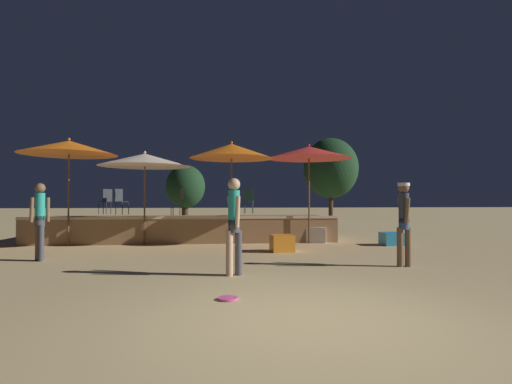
# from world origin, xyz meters

# --- Properties ---
(ground_plane) EXTENTS (120.00, 120.00, 0.00)m
(ground_plane) POSITION_xyz_m (0.00, 0.00, 0.00)
(ground_plane) COLOR tan
(wooden_deck) EXTENTS (9.87, 3.04, 0.87)m
(wooden_deck) POSITION_xyz_m (-2.06, 9.50, 0.39)
(wooden_deck) COLOR olive
(wooden_deck) RESTS_ON ground
(patio_umbrella_0) EXTENTS (2.82, 2.82, 3.25)m
(patio_umbrella_0) POSITION_xyz_m (-5.46, 7.89, 2.95)
(patio_umbrella_0) COLOR brown
(patio_umbrella_0) RESTS_ON ground
(patio_umbrella_1) EXTENTS (2.68, 2.68, 3.16)m
(patio_umbrella_1) POSITION_xyz_m (1.89, 7.84, 2.89)
(patio_umbrella_1) COLOR brown
(patio_umbrella_1) RESTS_ON ground
(patio_umbrella_2) EXTENTS (2.79, 2.79, 2.89)m
(patio_umbrella_2) POSITION_xyz_m (-3.24, 7.96, 2.61)
(patio_umbrella_2) COLOR brown
(patio_umbrella_2) RESTS_ON ground
(patio_umbrella_3) EXTENTS (2.65, 2.65, 3.24)m
(patio_umbrella_3) POSITION_xyz_m (-0.57, 8.03, 2.92)
(patio_umbrella_3) COLOR brown
(patio_umbrella_3) RESTS_ON ground
(cube_seat_0) EXTENTS (0.79, 0.79, 0.49)m
(cube_seat_0) POSITION_xyz_m (2.21, 8.21, 0.25)
(cube_seat_0) COLOR white
(cube_seat_0) RESTS_ON ground
(cube_seat_1) EXTENTS (0.60, 0.60, 0.39)m
(cube_seat_1) POSITION_xyz_m (4.29, 7.13, 0.19)
(cube_seat_1) COLOR #2D9EDB
(cube_seat_1) RESTS_ON ground
(cube_seat_2) EXTENTS (0.62, 0.62, 0.45)m
(cube_seat_2) POSITION_xyz_m (0.70, 6.01, 0.22)
(cube_seat_2) COLOR orange
(cube_seat_2) RESTS_ON ground
(person_0) EXTENTS (0.38, 0.35, 1.77)m
(person_0) POSITION_xyz_m (-5.07, 4.99, 0.97)
(person_0) COLOR #3F3F47
(person_0) RESTS_ON ground
(person_1) EXTENTS (0.30, 0.52, 1.76)m
(person_1) POSITION_xyz_m (2.84, 3.40, 1.00)
(person_1) COLOR brown
(person_1) RESTS_ON ground
(person_2) EXTENTS (0.30, 0.53, 1.79)m
(person_2) POSITION_xyz_m (-0.75, 2.79, 0.99)
(person_2) COLOR #3F3F47
(person_2) RESTS_ON ground
(bistro_chair_0) EXTENTS (0.41, 0.42, 0.90)m
(bistro_chair_0) POSITION_xyz_m (0.16, 10.27, 1.41)
(bistro_chair_0) COLOR #1E4C47
(bistro_chair_0) RESTS_ON wooden_deck
(bistro_chair_1) EXTENTS (0.43, 0.43, 0.90)m
(bistro_chair_1) POSITION_xyz_m (-2.28, 9.03, 1.41)
(bistro_chair_1) COLOR #47474C
(bistro_chair_1) RESTS_ON wooden_deck
(bistro_chair_2) EXTENTS (0.48, 0.48, 0.90)m
(bistro_chair_2) POSITION_xyz_m (-4.97, 10.20, 1.41)
(bistro_chair_2) COLOR #2D3338
(bistro_chair_2) RESTS_ON wooden_deck
(bistro_chair_3) EXTENTS (0.47, 0.47, 0.90)m
(bistro_chair_3) POSITION_xyz_m (-4.38, 9.78, 1.41)
(bistro_chair_3) COLOR #2D3338
(bistro_chair_3) RESTS_ON wooden_deck
(frisbee_disc) EXTENTS (0.28, 0.28, 0.03)m
(frisbee_disc) POSITION_xyz_m (-0.92, 1.03, 0.02)
(frisbee_disc) COLOR #E54C99
(frisbee_disc) RESTS_ON ground
(background_tree_0) EXTENTS (1.89, 1.89, 3.06)m
(background_tree_0) POSITION_xyz_m (-2.51, 15.01, 2.01)
(background_tree_0) COLOR #3D2B1C
(background_tree_0) RESTS_ON ground
(background_tree_1) EXTENTS (3.38, 3.38, 5.18)m
(background_tree_1) POSITION_xyz_m (6.06, 19.47, 3.32)
(background_tree_1) COLOR #3D2B1C
(background_tree_1) RESTS_ON ground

